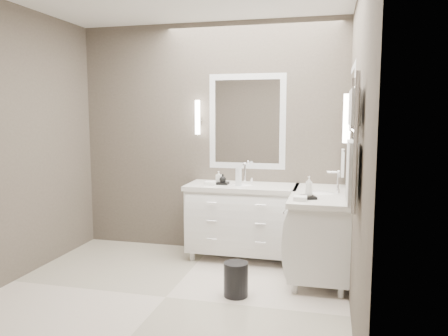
% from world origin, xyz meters
% --- Properties ---
extents(floor, '(3.20, 3.00, 0.01)m').
position_xyz_m(floor, '(0.00, 0.00, -0.01)').
color(floor, '#F0E2D1').
rests_on(floor, ground).
extents(wall_back, '(3.20, 0.01, 2.70)m').
position_xyz_m(wall_back, '(0.00, 1.50, 1.35)').
color(wall_back, '#534A42').
rests_on(wall_back, floor).
extents(wall_front, '(3.20, 0.01, 2.70)m').
position_xyz_m(wall_front, '(0.00, -1.50, 1.35)').
color(wall_front, '#534A42').
rests_on(wall_front, floor).
extents(wall_left, '(0.01, 3.00, 2.70)m').
position_xyz_m(wall_left, '(-1.60, 0.00, 1.35)').
color(wall_left, '#534A42').
rests_on(wall_left, floor).
extents(wall_right, '(0.01, 3.00, 2.70)m').
position_xyz_m(wall_right, '(1.60, 0.00, 1.35)').
color(wall_right, '#534A42').
rests_on(wall_right, floor).
extents(vanity_back, '(1.24, 0.59, 0.97)m').
position_xyz_m(vanity_back, '(0.45, 1.23, 0.49)').
color(vanity_back, white).
rests_on(vanity_back, floor).
extents(vanity_right, '(0.59, 1.24, 0.97)m').
position_xyz_m(vanity_right, '(1.33, 0.90, 0.49)').
color(vanity_right, white).
rests_on(vanity_right, floor).
extents(mirror_back, '(0.90, 0.02, 1.10)m').
position_xyz_m(mirror_back, '(0.45, 1.49, 1.55)').
color(mirror_back, white).
rests_on(mirror_back, wall_back).
extents(mirror_right, '(0.02, 0.90, 1.10)m').
position_xyz_m(mirror_right, '(1.59, 0.80, 1.55)').
color(mirror_right, white).
rests_on(mirror_right, wall_right).
extents(sconce_back, '(0.06, 0.06, 0.40)m').
position_xyz_m(sconce_back, '(-0.13, 1.43, 1.59)').
color(sconce_back, white).
rests_on(sconce_back, wall_back).
extents(sconce_right, '(0.06, 0.06, 0.40)m').
position_xyz_m(sconce_right, '(1.53, 0.22, 1.59)').
color(sconce_right, white).
rests_on(sconce_right, wall_right).
extents(towel_bar_corner, '(0.03, 0.22, 0.30)m').
position_xyz_m(towel_bar_corner, '(1.54, 1.36, 1.12)').
color(towel_bar_corner, white).
rests_on(towel_bar_corner, wall_right).
extents(towel_ladder, '(0.06, 0.58, 0.90)m').
position_xyz_m(towel_ladder, '(1.55, -0.40, 1.39)').
color(towel_ladder, white).
rests_on(towel_ladder, wall_right).
extents(waste_bin, '(0.28, 0.28, 0.31)m').
position_xyz_m(waste_bin, '(0.61, 0.18, 0.15)').
color(waste_bin, black).
rests_on(waste_bin, floor).
extents(amenity_tray_back, '(0.17, 0.13, 0.03)m').
position_xyz_m(amenity_tray_back, '(0.21, 1.20, 0.86)').
color(amenity_tray_back, black).
rests_on(amenity_tray_back, vanity_back).
extents(amenity_tray_right, '(0.16, 0.19, 0.02)m').
position_xyz_m(amenity_tray_right, '(1.22, 0.58, 0.86)').
color(amenity_tray_right, black).
rests_on(amenity_tray_right, vanity_right).
extents(water_bottle, '(0.08, 0.08, 0.20)m').
position_xyz_m(water_bottle, '(0.43, 1.13, 0.95)').
color(water_bottle, silver).
rests_on(water_bottle, vanity_back).
extents(soap_bottle_a, '(0.06, 0.07, 0.12)m').
position_xyz_m(soap_bottle_a, '(0.18, 1.22, 0.94)').
color(soap_bottle_a, white).
rests_on(soap_bottle_a, amenity_tray_back).
extents(soap_bottle_b, '(0.09, 0.09, 0.10)m').
position_xyz_m(soap_bottle_b, '(0.24, 1.17, 0.92)').
color(soap_bottle_b, black).
rests_on(soap_bottle_b, amenity_tray_back).
extents(soap_bottle_c, '(0.09, 0.09, 0.19)m').
position_xyz_m(soap_bottle_c, '(1.22, 0.58, 0.97)').
color(soap_bottle_c, white).
rests_on(soap_bottle_c, amenity_tray_right).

